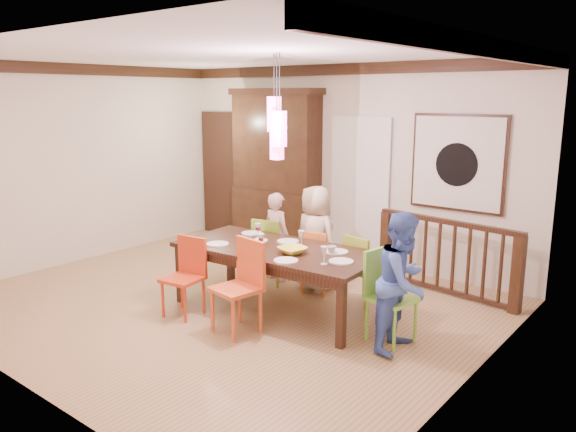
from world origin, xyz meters
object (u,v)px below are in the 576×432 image
Objects in this scene: person_far_left at (277,237)px; person_end_right at (403,282)px; dining_table at (277,254)px; balustrade at (446,256)px; china_hutch at (276,170)px; chair_far_left at (272,246)px; chair_end_right at (392,291)px; person_far_mid at (315,238)px.

person_far_left is 2.46m from person_end_right.
dining_table is at bearing 137.82° from person_far_left.
balustrade is 1.41× the size of person_end_right.
china_hutch is at bearing -41.94° from person_far_left.
chair_far_left is at bearing -51.91° from china_hutch.
china_hutch reaches higher than chair_end_right.
person_far_left is at bearing 66.91° from person_end_right.
chair_far_left is 0.64× the size of person_end_right.
person_far_mid is 0.98× the size of person_end_right.
chair_end_right is 0.37× the size of china_hutch.
chair_far_left is 2.22m from balustrade.
balustrade is at bearing 7.36° from person_end_right.
chair_end_right is at bearing 151.62° from chair_far_left.
person_end_right reaches higher than dining_table.
dining_table is 2.78m from china_hutch.
balustrade is (-0.15, 1.67, -0.04)m from chair_end_right.
person_far_left is 0.89× the size of person_far_mid.
person_end_right is (1.68, -0.88, 0.01)m from person_far_mid.
dining_table is at bearing 101.83° from chair_end_right.
dining_table is 2.03× the size of person_far_left.
person_end_right is at bearing 150.74° from chair_far_left.
person_far_mid is (0.59, 0.14, 0.17)m from chair_far_left.
balustrade is at bearing -139.23° from person_far_mid.
person_far_mid reaches higher than dining_table.
dining_table is 0.98m from chair_far_left.
china_hutch is at bearing 55.40° from person_end_right.
china_hutch is at bearing -28.18° from person_far_mid.
person_far_mid is (-0.08, 0.84, -0.00)m from dining_table.
person_end_right reaches higher than person_far_mid.
person_far_left reaches higher than dining_table.
china_hutch is at bearing -63.35° from chair_far_left.
balustrade is at bearing -148.16° from person_far_left.
balustrade is 1.44× the size of person_far_mid.
chair_end_right reaches higher than dining_table.
person_end_right is at bearing -109.24° from chair_end_right.
china_hutch is 4.00m from person_end_right.
chair_end_right is at bearing -32.27° from china_hutch.
chair_end_right is (2.12, -0.65, 0.03)m from chair_far_left.
chair_far_left is at bearing -145.60° from balustrade.
chair_end_right is at bearing 58.60° from person_end_right.
balustrade reaches higher than chair_far_left.
person_end_right is at bearing -73.25° from balustrade.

